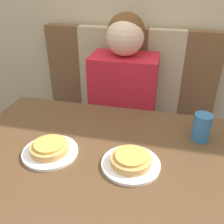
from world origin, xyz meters
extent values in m
cube|color=navy|center=(0.00, 0.65, 0.23)|extent=(1.15, 0.49, 0.47)
cube|color=brown|center=(-0.46, 0.86, 0.78)|extent=(0.23, 0.08, 0.62)
cube|color=tan|center=(-0.23, 0.86, 0.78)|extent=(0.23, 0.08, 0.62)
cube|color=brown|center=(0.00, 0.86, 0.78)|extent=(0.23, 0.08, 0.62)
cube|color=tan|center=(0.23, 0.86, 0.78)|extent=(0.23, 0.08, 0.62)
cube|color=brown|center=(0.46, 0.86, 0.78)|extent=(0.23, 0.08, 0.62)
cube|color=brown|center=(0.00, 0.00, 0.76)|extent=(1.07, 0.74, 0.03)
cylinder|color=brown|center=(0.00, 0.00, 0.37)|extent=(0.10, 0.10, 0.74)
cube|color=red|center=(0.00, 0.65, 0.72)|extent=(0.39, 0.25, 0.50)
sphere|color=beige|center=(0.00, 0.65, 1.08)|extent=(0.21, 0.21, 0.21)
sphere|color=brown|center=(0.00, 0.68, 1.09)|extent=(0.22, 0.22, 0.22)
cylinder|color=white|center=(-0.16, -0.05, 0.79)|extent=(0.21, 0.21, 0.01)
cylinder|color=white|center=(0.16, -0.05, 0.79)|extent=(0.21, 0.21, 0.01)
cylinder|color=tan|center=(-0.16, -0.05, 0.80)|extent=(0.15, 0.15, 0.03)
cylinder|color=gold|center=(-0.16, -0.05, 0.82)|extent=(0.11, 0.11, 0.01)
cylinder|color=tan|center=(0.16, -0.05, 0.80)|extent=(0.15, 0.15, 0.03)
cylinder|color=gold|center=(0.16, -0.05, 0.82)|extent=(0.11, 0.11, 0.01)
cylinder|color=#2D669E|center=(0.41, 0.17, 0.84)|extent=(0.07, 0.07, 0.12)
camera|label=1|loc=(0.25, -0.74, 1.39)|focal=40.00mm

